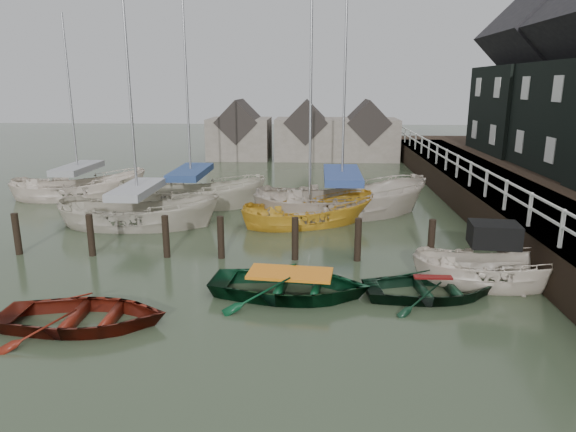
# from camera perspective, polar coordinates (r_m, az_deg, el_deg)

# --- Properties ---
(ground) EXTENTS (120.00, 120.00, 0.00)m
(ground) POSITION_cam_1_polar(r_m,az_deg,el_deg) (13.95, -4.76, -8.81)
(ground) COLOR #2C3823
(ground) RESTS_ON ground
(pier) EXTENTS (3.04, 32.00, 2.70)m
(pier) POSITION_cam_1_polar(r_m,az_deg,el_deg) (24.40, 21.40, 2.14)
(pier) COLOR black
(pier) RESTS_ON ground
(mooring_pilings) EXTENTS (13.72, 0.22, 1.80)m
(mooring_pilings) POSITION_cam_1_polar(r_m,az_deg,el_deg) (16.73, -7.16, -3.04)
(mooring_pilings) COLOR black
(mooring_pilings) RESTS_ON ground
(far_sheds) EXTENTS (14.00, 4.08, 4.39)m
(far_sheds) POSITION_cam_1_polar(r_m,az_deg,el_deg) (38.87, 1.78, 9.10)
(far_sheds) COLOR #665B51
(far_sheds) RESTS_ON ground
(rowboat_red) EXTENTS (4.00, 2.94, 0.80)m
(rowboat_red) POSITION_cam_1_polar(r_m,az_deg,el_deg) (13.19, -21.69, -11.28)
(rowboat_red) COLOR #5A170C
(rowboat_red) RESTS_ON ground
(rowboat_green) EXTENTS (4.55, 3.45, 0.88)m
(rowboat_green) POSITION_cam_1_polar(r_m,az_deg,el_deg) (13.91, 0.24, -8.83)
(rowboat_green) COLOR #08321A
(rowboat_green) RESTS_ON ground
(rowboat_dkgreen) EXTENTS (3.88, 2.96, 0.75)m
(rowboat_dkgreen) POSITION_cam_1_polar(r_m,az_deg,el_deg) (14.38, 15.65, -8.60)
(rowboat_dkgreen) COLOR black
(rowboat_dkgreen) RESTS_ON ground
(motorboat) EXTENTS (4.56, 2.09, 2.63)m
(motorboat) POSITION_cam_1_polar(r_m,az_deg,el_deg) (15.57, 21.66, -6.94)
(motorboat) COLOR beige
(motorboat) RESTS_ON ground
(sailboat_a) EXTENTS (6.54, 2.66, 11.63)m
(sailboat_a) POSITION_cam_1_polar(r_m,az_deg,el_deg) (21.30, -16.16, -0.90)
(sailboat_a) COLOR #BBB2A0
(sailboat_a) RESTS_ON ground
(sailboat_b) EXTENTS (6.93, 2.69, 11.52)m
(sailboat_b) POSITION_cam_1_polar(r_m,az_deg,el_deg) (24.27, -10.59, 1.27)
(sailboat_b) COLOR beige
(sailboat_b) RESTS_ON ground
(sailboat_c) EXTENTS (6.06, 4.13, 10.70)m
(sailboat_c) POSITION_cam_1_polar(r_m,az_deg,el_deg) (20.82, 2.39, -0.81)
(sailboat_c) COLOR gold
(sailboat_c) RESTS_ON ground
(sailboat_d) EXTENTS (8.11, 4.64, 12.48)m
(sailboat_d) POSITION_cam_1_polar(r_m,az_deg,el_deg) (22.31, 5.92, 0.28)
(sailboat_d) COLOR #BCAEA0
(sailboat_d) RESTS_ON ground
(sailboat_e) EXTENTS (6.81, 4.32, 9.91)m
(sailboat_e) POSITION_cam_1_polar(r_m,az_deg,el_deg) (27.61, -22.05, 2.05)
(sailboat_e) COLOR beige
(sailboat_e) RESTS_ON ground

